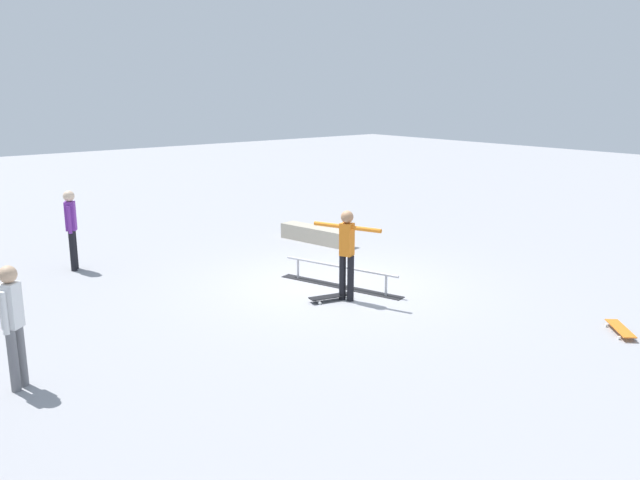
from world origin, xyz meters
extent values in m
plane|color=#9E9EA3|center=(0.00, 0.00, 0.00)|extent=(60.00, 60.00, 0.00)
cube|color=black|center=(-0.13, -0.04, 0.01)|extent=(2.63, 0.97, 0.01)
cylinder|color=#B7B7BC|center=(-1.10, -0.32, 0.20)|extent=(0.04, 0.04, 0.40)
cylinder|color=#B7B7BC|center=(0.83, 0.24, 0.20)|extent=(0.04, 0.04, 0.40)
cylinder|color=#B7B7BC|center=(-0.13, -0.04, 0.40)|extent=(2.42, 0.74, 0.05)
cube|color=#B2A893|center=(3.04, -2.04, 0.19)|extent=(2.09, 0.78, 0.38)
cylinder|color=black|center=(-0.89, 0.37, 0.41)|extent=(0.15, 0.15, 0.83)
cylinder|color=black|center=(-0.73, 0.43, 0.41)|extent=(0.15, 0.15, 0.83)
cube|color=orange|center=(-0.81, 0.40, 1.12)|extent=(0.27, 0.25, 0.59)
sphere|color=#A87A56|center=(-0.81, 0.40, 1.53)|extent=(0.22, 0.22, 0.22)
cylinder|color=orange|center=(-1.17, 0.27, 1.35)|extent=(0.55, 0.26, 0.08)
cylinder|color=orange|center=(-0.45, 0.53, 1.35)|extent=(0.55, 0.26, 0.08)
cube|color=black|center=(-0.65, 0.64, 0.08)|extent=(0.39, 0.82, 0.02)
cylinder|color=white|center=(-0.61, 0.35, 0.03)|extent=(0.04, 0.06, 0.05)
cylinder|color=white|center=(-0.83, 0.41, 0.03)|extent=(0.04, 0.06, 0.05)
cylinder|color=white|center=(-0.48, 0.88, 0.03)|extent=(0.04, 0.06, 0.05)
cylinder|color=white|center=(-0.70, 0.93, 0.03)|extent=(0.04, 0.06, 0.05)
cylinder|color=slate|center=(-0.85, 6.03, 0.41)|extent=(0.17, 0.17, 0.82)
cylinder|color=slate|center=(-0.75, 5.91, 0.41)|extent=(0.17, 0.17, 0.82)
cube|color=white|center=(-0.80, 5.97, 1.11)|extent=(0.28, 0.28, 0.58)
sphere|color=tan|center=(-0.80, 5.97, 1.51)|extent=(0.22, 0.22, 0.22)
cylinder|color=white|center=(-0.90, 6.08, 1.06)|extent=(0.11, 0.11, 0.55)
cylinder|color=white|center=(-0.71, 5.86, 1.06)|extent=(0.11, 0.11, 0.55)
cylinder|color=black|center=(4.26, 3.51, 0.43)|extent=(0.17, 0.17, 0.85)
cylinder|color=black|center=(4.40, 3.43, 0.43)|extent=(0.17, 0.17, 0.85)
cube|color=purple|center=(4.33, 3.47, 1.15)|extent=(0.29, 0.28, 0.60)
sphere|color=beige|center=(4.33, 3.47, 1.57)|extent=(0.23, 0.23, 0.23)
cylinder|color=purple|center=(4.20, 3.54, 1.10)|extent=(0.11, 0.11, 0.57)
cylinder|color=purple|center=(4.46, 3.40, 1.10)|extent=(0.11, 0.11, 0.57)
cube|color=orange|center=(-4.75, -1.81, 0.08)|extent=(0.72, 0.69, 0.02)
cylinder|color=white|center=(-4.47, -1.92, 0.03)|extent=(0.06, 0.06, 0.05)
cylinder|color=white|center=(-4.63, -2.08, 0.03)|extent=(0.06, 0.06, 0.05)
cylinder|color=white|center=(-4.87, -1.54, 0.03)|extent=(0.06, 0.06, 0.05)
cylinder|color=white|center=(-5.03, -1.71, 0.03)|extent=(0.06, 0.06, 0.05)
camera|label=1|loc=(-9.16, 7.90, 3.74)|focal=36.59mm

